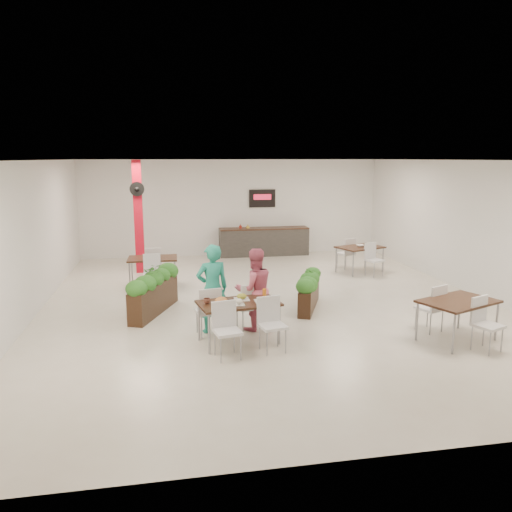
{
  "coord_description": "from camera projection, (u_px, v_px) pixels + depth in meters",
  "views": [
    {
      "loc": [
        -2.26,
        -10.65,
        3.25
      ],
      "look_at": [
        -0.3,
        0.06,
        1.1
      ],
      "focal_mm": 35.0,
      "sensor_mm": 36.0,
      "label": 1
    }
  ],
  "objects": [
    {
      "name": "ground",
      "position": [
        269.0,
        304.0,
        11.31
      ],
      "size": [
        12.0,
        12.0,
        0.0
      ],
      "primitive_type": "plane",
      "color": "beige",
      "rests_on": "ground"
    },
    {
      "name": "planter_left",
      "position": [
        154.0,
        289.0,
        10.54
      ],
      "size": [
        1.03,
        1.92,
        1.07
      ],
      "rotation": [
        0.0,
        0.0,
        1.19
      ],
      "color": "black",
      "rests_on": "ground"
    },
    {
      "name": "side_table_a",
      "position": [
        153.0,
        262.0,
        12.73
      ],
      "size": [
        1.25,
        1.63,
        0.92
      ],
      "rotation": [
        0.0,
        0.0,
        -0.02
      ],
      "color": "black",
      "rests_on": "ground"
    },
    {
      "name": "planter_right",
      "position": [
        309.0,
        287.0,
        10.88
      ],
      "size": [
        0.92,
        1.61,
        0.89
      ],
      "rotation": [
        0.0,
        0.0,
        1.16
      ],
      "color": "black",
      "rests_on": "ground"
    },
    {
      "name": "diner_woman",
      "position": [
        254.0,
        289.0,
        9.48
      ],
      "size": [
        0.87,
        0.73,
        1.58
      ],
      "primitive_type": "imported",
      "rotation": [
        0.0,
        0.0,
        3.33
      ],
      "color": "#D9607B",
      "rests_on": "ground"
    },
    {
      "name": "diner_man",
      "position": [
        212.0,
        289.0,
        9.33
      ],
      "size": [
        0.68,
        0.51,
        1.69
      ],
      "primitive_type": "imported",
      "rotation": [
        0.0,
        0.0,
        3.33
      ],
      "color": "teal",
      "rests_on": "ground"
    },
    {
      "name": "red_column",
      "position": [
        139.0,
        216.0,
        14.11
      ],
      "size": [
        0.4,
        0.41,
        3.2
      ],
      "color": "red",
      "rests_on": "ground"
    },
    {
      "name": "main_table",
      "position": [
        238.0,
        308.0,
        8.8
      ],
      "size": [
        1.52,
        1.82,
        0.92
      ],
      "rotation": [
        0.0,
        0.0,
        0.18
      ],
      "color": "black",
      "rests_on": "ground"
    },
    {
      "name": "room_shell",
      "position": [
        270.0,
        216.0,
        10.92
      ],
      "size": [
        10.1,
        12.1,
        3.22
      ],
      "color": "white",
      "rests_on": "ground"
    },
    {
      "name": "side_table_b",
      "position": [
        360.0,
        250.0,
        14.32
      ],
      "size": [
        1.47,
        1.66,
        0.92
      ],
      "rotation": [
        0.0,
        0.0,
        0.37
      ],
      "color": "black",
      "rests_on": "ground"
    },
    {
      "name": "side_table_c",
      "position": [
        458.0,
        306.0,
        8.91
      ],
      "size": [
        1.57,
        1.66,
        0.92
      ],
      "rotation": [
        0.0,
        0.0,
        0.38
      ],
      "color": "black",
      "rests_on": "ground"
    },
    {
      "name": "service_counter",
      "position": [
        264.0,
        241.0,
        16.84
      ],
      "size": [
        3.0,
        0.64,
        2.2
      ],
      "color": "#2E2C29",
      "rests_on": "ground"
    }
  ]
}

